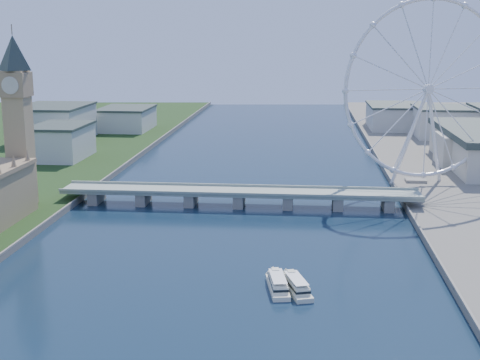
# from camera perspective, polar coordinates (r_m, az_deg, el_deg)

# --- Properties ---
(big_ben) EXTENTS (20.02, 20.02, 110.00)m
(big_ben) POSITION_cam_1_polar(r_m,az_deg,el_deg) (411.85, -18.52, 6.57)
(big_ben) COLOR tan
(big_ben) RESTS_ON ground
(westminster_bridge) EXTENTS (220.00, 22.00, 9.50)m
(westminster_bridge) POSITION_cam_1_polar(r_m,az_deg,el_deg) (410.51, -0.06, -1.30)
(westminster_bridge) COLOR gray
(westminster_bridge) RESTS_ON ground
(london_eye) EXTENTS (113.60, 39.12, 124.30)m
(london_eye) POSITION_cam_1_polar(r_m,az_deg,el_deg) (460.91, 15.77, 7.42)
(london_eye) COLOR silver
(london_eye) RESTS_ON ground
(county_hall) EXTENTS (54.00, 144.00, 35.00)m
(county_hall) POSITION_cam_1_polar(r_m,az_deg,el_deg) (554.34, 19.61, 0.87)
(county_hall) COLOR beige
(county_hall) RESTS_ON ground
(city_skyline) EXTENTS (505.00, 280.00, 32.00)m
(city_skyline) POSITION_cam_1_polar(r_m,az_deg,el_deg) (662.84, 5.48, 4.80)
(city_skyline) COLOR beige
(city_skyline) RESTS_ON ground
(tour_boat_near) EXTENTS (15.64, 29.92, 6.41)m
(tour_boat_near) POSITION_cam_1_polar(r_m,az_deg,el_deg) (279.23, 4.82, -9.46)
(tour_boat_near) COLOR beige
(tour_boat_near) RESTS_ON ground
(tour_boat_far) EXTENTS (12.33, 30.21, 6.48)m
(tour_boat_far) POSITION_cam_1_polar(r_m,az_deg,el_deg) (280.53, 3.24, -9.33)
(tour_boat_far) COLOR white
(tour_boat_far) RESTS_ON ground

